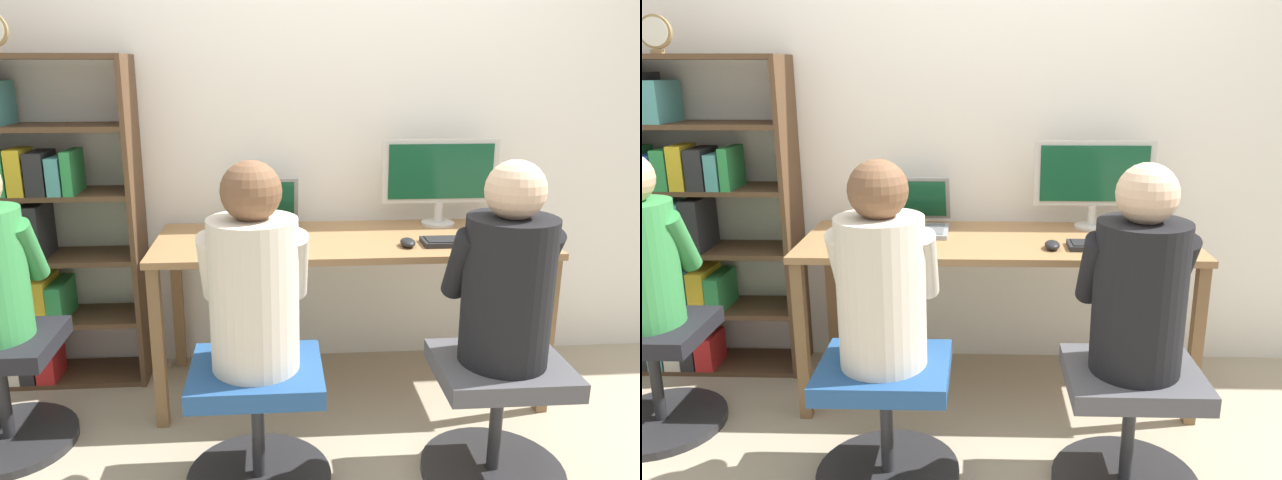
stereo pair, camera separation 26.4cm
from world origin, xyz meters
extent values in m
plane|color=tan|center=(0.00, 0.00, 0.00)|extent=(14.00, 14.00, 0.00)
cube|color=white|center=(0.00, 0.71, 1.30)|extent=(10.00, 0.05, 2.60)
cube|color=olive|center=(0.00, 0.32, 0.74)|extent=(1.77, 0.65, 0.03)
cube|color=brown|center=(-0.84, 0.04, 0.36)|extent=(0.05, 0.05, 0.72)
cube|color=brown|center=(0.84, 0.04, 0.36)|extent=(0.05, 0.05, 0.72)
cube|color=brown|center=(-0.84, 0.61, 0.36)|extent=(0.05, 0.05, 0.72)
cube|color=brown|center=(0.84, 0.61, 0.36)|extent=(0.05, 0.05, 0.72)
cylinder|color=beige|center=(0.46, 0.54, 0.76)|extent=(0.16, 0.16, 0.01)
cylinder|color=beige|center=(0.46, 0.54, 0.82)|extent=(0.04, 0.04, 0.10)
cube|color=beige|center=(0.46, 0.54, 1.02)|extent=(0.57, 0.02, 0.31)
cube|color=#144C2D|center=(0.46, 0.53, 1.02)|extent=(0.51, 0.01, 0.27)
cube|color=gray|center=(-0.39, 0.41, 0.76)|extent=(0.33, 0.25, 0.02)
cube|color=slate|center=(-0.39, 0.41, 0.78)|extent=(0.29, 0.19, 0.00)
cube|color=gray|center=(-0.39, 0.59, 0.89)|extent=(0.33, 0.11, 0.23)
cube|color=#144C2D|center=(-0.39, 0.58, 0.88)|extent=(0.29, 0.09, 0.19)
cube|color=#232326|center=(0.50, 0.18, 0.77)|extent=(0.40, 0.14, 0.02)
cube|color=black|center=(0.50, 0.18, 0.78)|extent=(0.36, 0.11, 0.00)
ellipsoid|color=black|center=(0.23, 0.16, 0.77)|extent=(0.06, 0.10, 0.04)
cylinder|color=#262628|center=(0.47, -0.40, 0.02)|extent=(0.54, 0.54, 0.04)
cylinder|color=#262628|center=(0.47, -0.40, 0.22)|extent=(0.05, 0.05, 0.38)
cube|color=#4C4C51|center=(0.47, -0.40, 0.45)|extent=(0.47, 0.41, 0.07)
cylinder|color=#262628|center=(-0.42, -0.38, 0.02)|extent=(0.54, 0.54, 0.04)
cylinder|color=#262628|center=(-0.42, -0.38, 0.22)|extent=(0.05, 0.05, 0.38)
cube|color=#234C84|center=(-0.42, -0.38, 0.45)|extent=(0.47, 0.41, 0.07)
cylinder|color=black|center=(0.47, -0.40, 0.75)|extent=(0.32, 0.32, 0.53)
sphere|color=beige|center=(0.47, -0.40, 1.11)|extent=(0.21, 0.21, 0.21)
cylinder|color=black|center=(0.32, -0.33, 0.83)|extent=(0.09, 0.23, 0.30)
cylinder|color=black|center=(0.62, -0.33, 0.83)|extent=(0.09, 0.23, 0.30)
cylinder|color=beige|center=(-0.42, -0.38, 0.75)|extent=(0.31, 0.31, 0.54)
sphere|color=brown|center=(-0.42, -0.38, 1.11)|extent=(0.21, 0.21, 0.21)
cylinder|color=beige|center=(-0.57, -0.30, 0.83)|extent=(0.09, 0.23, 0.30)
cylinder|color=beige|center=(-0.27, -0.30, 0.83)|extent=(0.09, 0.23, 0.30)
cube|color=#513823|center=(-1.00, 0.53, 0.78)|extent=(0.02, 0.30, 1.57)
cube|color=#513823|center=(-1.41, 0.53, 0.01)|extent=(0.81, 0.28, 0.02)
cube|color=#513823|center=(-1.41, 0.53, 0.32)|extent=(0.81, 0.28, 0.02)
cube|color=#513823|center=(-1.41, 0.53, 0.63)|extent=(0.81, 0.28, 0.02)
cube|color=#513823|center=(-1.41, 0.53, 0.94)|extent=(0.81, 0.28, 0.02)
cube|color=#513823|center=(-1.41, 0.53, 1.25)|extent=(0.81, 0.28, 0.02)
cube|color=#513823|center=(-1.41, 0.53, 1.55)|extent=(0.81, 0.28, 0.02)
cube|color=silver|center=(-1.63, 0.51, 0.11)|extent=(0.08, 0.23, 0.17)
cube|color=#262628|center=(-1.55, 0.48, 0.15)|extent=(0.07, 0.19, 0.25)
cube|color=red|center=(-1.46, 0.48, 0.11)|extent=(0.09, 0.19, 0.17)
cube|color=red|center=(-1.64, 0.51, 0.44)|extent=(0.06, 0.24, 0.22)
cube|color=teal|center=(-1.56, 0.49, 0.44)|extent=(0.09, 0.21, 0.21)
cube|color=gold|center=(-1.46, 0.51, 0.44)|extent=(0.08, 0.24, 0.21)
cube|color=#2D8C47|center=(-1.38, 0.51, 0.42)|extent=(0.07, 0.25, 0.18)
cube|color=silver|center=(-1.58, 0.50, 0.73)|extent=(0.06, 0.22, 0.18)
cube|color=teal|center=(-1.53, 0.47, 0.76)|extent=(0.05, 0.17, 0.24)
cube|color=#262628|center=(-1.45, 0.51, 0.77)|extent=(0.08, 0.24, 0.26)
cube|color=#2D8C47|center=(-1.57, 0.51, 1.04)|extent=(0.07, 0.24, 0.19)
cube|color=gold|center=(-1.49, 0.48, 1.05)|extent=(0.07, 0.18, 0.21)
cube|color=#262628|center=(-1.40, 0.49, 1.05)|extent=(0.08, 0.21, 0.19)
cube|color=teal|center=(-1.32, 0.50, 1.03)|extent=(0.06, 0.23, 0.17)
cube|color=#2D8C47|center=(-1.26, 0.50, 1.05)|extent=(0.04, 0.21, 0.20)
cylinder|color=#262628|center=(-1.46, -0.05, 0.02)|extent=(0.54, 0.54, 0.04)
cylinder|color=#262628|center=(-1.46, -0.05, 0.22)|extent=(0.05, 0.05, 0.38)
cylinder|color=#388C47|center=(-1.31, 0.02, 0.82)|extent=(0.09, 0.22, 0.29)
camera|label=1|loc=(-0.34, -2.41, 1.51)|focal=35.00mm
camera|label=2|loc=(-0.08, -2.42, 1.51)|focal=35.00mm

